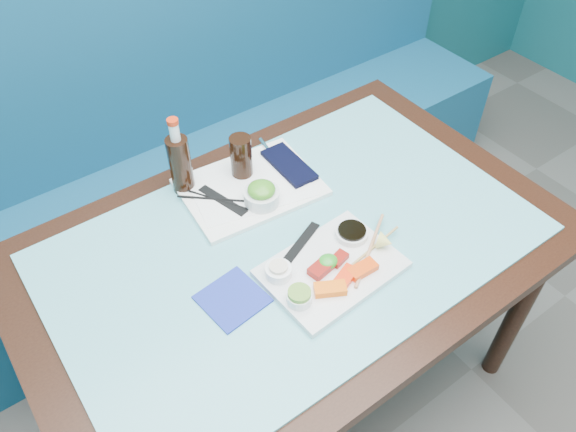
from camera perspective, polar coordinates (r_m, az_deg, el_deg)
booth_bench at (r=2.25m, az=-12.24°, el=4.02°), size 3.00×0.56×1.17m
dining_table at (r=1.52m, az=0.57°, el=-4.82°), size 1.40×0.90×0.75m
glass_top at (r=1.45m, az=0.59°, el=-2.64°), size 1.22×0.76×0.01m
sashimi_plate at (r=1.38m, az=4.45°, el=-5.37°), size 0.34×0.25×0.02m
salmon_left at (r=1.32m, az=4.30°, el=-7.39°), size 0.08×0.07×0.02m
salmon_mid at (r=1.35m, az=5.83°, el=-6.24°), size 0.08×0.06×0.02m
salmon_right at (r=1.37m, az=7.58°, el=-5.38°), size 0.07×0.04×0.02m
tuna_left at (r=1.36m, az=3.37°, el=-5.33°), size 0.07×0.05×0.02m
tuna_right at (r=1.38m, az=5.16°, el=-4.34°), size 0.05×0.04×0.02m
seaweed_garnish at (r=1.37m, az=4.07°, el=-4.62°), size 0.05×0.05×0.03m
ramekin_wasabi at (r=1.30m, az=1.16°, el=-8.30°), size 0.08×0.08×0.03m
wasabi_fill at (r=1.29m, az=1.17°, el=-7.83°), size 0.06×0.06×0.01m
ramekin_ginger at (r=1.35m, az=-0.97°, el=-5.66°), size 0.07×0.07×0.03m
ginger_fill at (r=1.33m, az=-0.98°, el=-5.17°), size 0.05×0.05×0.01m
soy_dish at (r=1.44m, az=6.48°, el=-1.77°), size 0.11×0.11×0.02m
soy_fill at (r=1.43m, az=6.52°, el=-1.45°), size 0.09×0.09×0.01m
lemon_wedge at (r=1.41m, az=9.86°, el=-2.61°), size 0.06×0.05×0.05m
chopstick_sleeve at (r=1.42m, az=1.34°, el=-2.71°), size 0.15×0.08×0.00m
wooden_chopstick_a at (r=1.42m, az=8.32°, el=-3.35°), size 0.22×0.15×0.01m
wooden_chopstick_b at (r=1.42m, az=8.62°, el=-3.20°), size 0.20×0.04×0.01m
serving_tray at (r=1.58m, az=-3.87°, el=2.95°), size 0.40×0.31×0.01m
paper_placemat at (r=1.58m, az=-3.88°, el=3.16°), size 0.36×0.29×0.00m
seaweed_bowl at (r=1.52m, az=-2.69°, el=1.97°), size 0.11×0.11×0.04m
seaweed_salad at (r=1.50m, az=-2.72°, el=2.70°), size 0.09×0.09×0.04m
cola_glass at (r=1.58m, az=-4.79°, el=6.06°), size 0.07×0.07×0.13m
navy_pouch at (r=1.63m, az=0.09°, el=5.22°), size 0.08×0.19×0.01m
fork at (r=1.70m, az=-2.17°, el=6.97°), size 0.02×0.09×0.01m
black_chopstick_a at (r=1.54m, az=-6.77°, el=1.53°), size 0.12×0.19×0.01m
black_chopstick_b at (r=1.54m, az=-6.52°, el=1.66°), size 0.20×0.18×0.01m
tray_sleeve at (r=1.54m, az=-6.64°, el=1.57°), size 0.07×0.16×0.00m
cola_bottle_body at (r=1.56m, az=-10.87°, el=5.09°), size 0.08×0.08×0.17m
cola_bottle_neck at (r=1.49m, az=-11.47°, el=8.38°), size 0.03×0.03×0.05m
cola_bottle_cap at (r=1.47m, az=-11.65°, el=9.38°), size 0.04×0.04×0.01m
blue_napkin at (r=1.34m, az=-5.66°, el=-8.37°), size 0.15×0.15×0.01m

